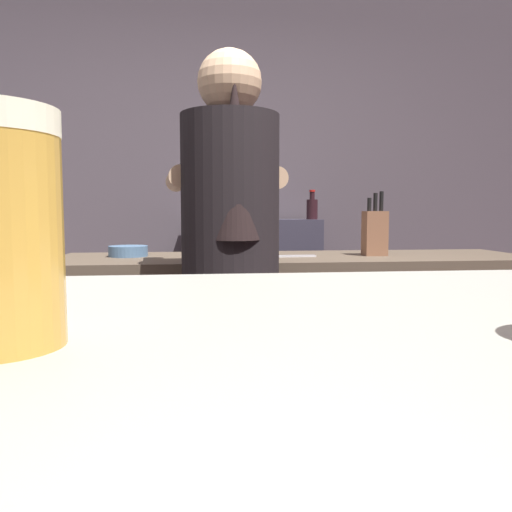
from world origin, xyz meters
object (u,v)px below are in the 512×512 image
object	(u,v)px
mixing_bowl	(128,251)
bottle_olive_oil	(214,206)
bartender	(231,257)
chefs_knife	(289,256)
bottle_soy	(225,204)
knife_block	(375,232)
bottle_vinegar	(312,208)

from	to	relation	value
mixing_bowl	bottle_olive_oil	bearing A→B (deg)	68.94
bartender	chefs_knife	size ratio (longest dim) A/B	7.01
bartender	bottle_soy	xyz separation A→B (m)	(0.07, 1.64, 0.21)
mixing_bowl	chefs_knife	xyz separation A→B (m)	(0.70, -0.11, -0.02)
bartender	bottle_soy	bearing A→B (deg)	-7.73
knife_block	bottle_soy	world-z (taller)	bottle_soy
knife_block	chefs_knife	size ratio (longest dim) A/B	1.20
bartender	bottle_vinegar	world-z (taller)	bartender
bartender	chefs_knife	distance (m)	0.49
bottle_vinegar	mixing_bowl	bearing A→B (deg)	-136.70
chefs_knife	bottle_soy	size ratio (longest dim) A/B	0.92
bottle_soy	bottle_olive_oil	size ratio (longest dim) A/B	1.17
mixing_bowl	bottle_soy	bearing A→B (deg)	66.49
chefs_knife	bottle_vinegar	world-z (taller)	bottle_vinegar
bottle_vinegar	chefs_knife	bearing A→B (deg)	-107.84
bartender	chefs_knife	xyz separation A→B (m)	(0.28, 0.41, -0.03)
knife_block	mixing_bowl	size ratio (longest dim) A/B	1.69
knife_block	bottle_olive_oil	world-z (taller)	bottle_olive_oil
chefs_knife	knife_block	bearing A→B (deg)	2.75
bottle_soy	bottle_olive_oil	distance (m)	0.09
bottle_vinegar	bottle_olive_oil	size ratio (longest dim) A/B	0.88
bottle_soy	bottle_vinegar	xyz separation A→B (m)	(0.57, -0.13, -0.03)
bartender	mixing_bowl	distance (m)	0.67
knife_block	bottle_soy	size ratio (longest dim) A/B	1.11
bottle_soy	bottle_vinegar	world-z (taller)	bottle_soy
bottle_soy	bottle_vinegar	size ratio (longest dim) A/B	1.34
chefs_knife	bottle_vinegar	bearing A→B (deg)	69.68
bartender	bottle_vinegar	xyz separation A→B (m)	(0.64, 1.52, 0.18)
bartender	chefs_knife	world-z (taller)	bartender
mixing_bowl	bottle_vinegar	distance (m)	1.47
chefs_knife	bottle_vinegar	size ratio (longest dim) A/B	1.24
mixing_bowl	bottle_vinegar	world-z (taller)	bottle_vinegar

